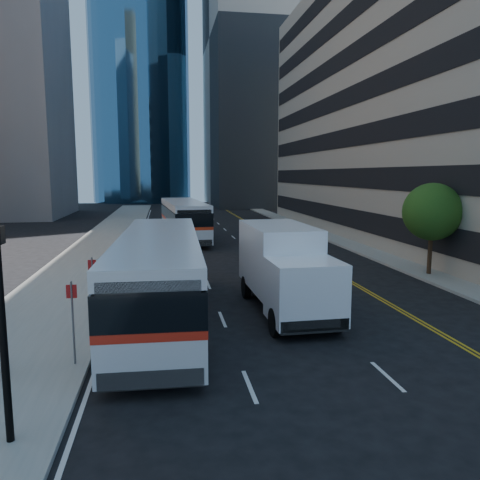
% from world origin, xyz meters
% --- Properties ---
extents(ground, '(160.00, 160.00, 0.00)m').
position_xyz_m(ground, '(0.00, 0.00, 0.00)').
color(ground, black).
rests_on(ground, ground).
extents(sidewalk_west, '(5.00, 90.00, 0.15)m').
position_xyz_m(sidewalk_west, '(-10.50, 25.00, 0.07)').
color(sidewalk_west, gray).
rests_on(sidewalk_west, ground).
extents(sidewalk_east, '(2.00, 90.00, 0.15)m').
position_xyz_m(sidewalk_east, '(9.00, 25.00, 0.07)').
color(sidewalk_east, gray).
rests_on(sidewalk_east, ground).
extents(office_tower_north, '(30.00, 28.00, 60.00)m').
position_xyz_m(office_tower_north, '(18.00, 72.00, 30.00)').
color(office_tower_north, gray).
rests_on(office_tower_north, ground).
extents(glass_tower, '(20.00, 20.00, 80.00)m').
position_xyz_m(glass_tower, '(-10.00, 85.00, 40.00)').
color(glass_tower, '#305C82').
rests_on(glass_tower, ground).
extents(street_tree, '(3.20, 3.20, 5.10)m').
position_xyz_m(street_tree, '(9.00, 8.00, 3.64)').
color(street_tree, '#332114').
rests_on(street_tree, sidewalk_east).
extents(lamp_post, '(0.28, 0.28, 4.56)m').
position_xyz_m(lamp_post, '(-9.00, -6.00, 2.72)').
color(lamp_post, black).
rests_on(lamp_post, sidewalk_west).
extents(bus_front, '(3.28, 13.34, 3.42)m').
position_xyz_m(bus_front, '(-5.91, 2.10, 1.87)').
color(bus_front, silver).
rests_on(bus_front, ground).
extents(bus_rear, '(3.89, 13.26, 3.37)m').
position_xyz_m(bus_rear, '(-4.01, 25.19, 1.84)').
color(bus_rear, silver).
rests_on(bus_rear, ground).
extents(box_truck, '(2.74, 7.47, 3.55)m').
position_xyz_m(box_truck, '(-0.79, 2.69, 1.87)').
color(box_truck, white).
rests_on(box_truck, ground).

